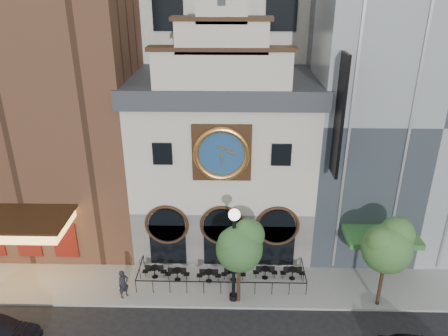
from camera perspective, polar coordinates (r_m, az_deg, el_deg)
ground at (r=27.56m, az=-0.49°, el=-17.93°), size 120.00×120.00×0.00m
sidewalk at (r=29.42m, az=-0.34°, el=-14.57°), size 44.00×5.00×0.15m
clock_building at (r=30.66m, az=-0.09°, el=1.50°), size 12.60×8.78×18.65m
theater_building at (r=33.90m, az=-23.11°, el=12.25°), size 14.00×15.60×25.00m
retail_building at (r=33.91m, az=22.75°, el=8.00°), size 14.00×14.40×20.00m
cafe_railing at (r=29.10m, az=-0.34°, el=-13.76°), size 10.60×2.60×0.90m
bistro_0 at (r=29.71m, az=-9.06°, el=-13.18°), size 1.58×0.68×0.90m
bistro_1 at (r=29.29m, az=-6.12°, el=-13.59°), size 1.58×0.68×0.90m
bistro_2 at (r=29.03m, az=-1.99°, el=-13.85°), size 1.58×0.68×0.90m
bistro_3 at (r=29.12m, az=1.25°, el=-13.69°), size 1.58×0.68×0.90m
bistro_4 at (r=29.40m, az=5.40°, el=-13.39°), size 1.58×0.68×0.90m
bistro_5 at (r=29.56m, az=8.93°, el=-13.37°), size 1.58×0.68×0.90m
pedestrian at (r=28.25m, az=-13.00°, el=-14.55°), size 0.80×0.81×1.88m
lamppost at (r=25.61m, az=1.31°, el=-10.11°), size 2.02×0.69×6.31m
tree_left at (r=25.50m, az=2.13°, el=-10.02°), size 2.84×2.73×5.47m
tree_right at (r=26.79m, az=20.66°, el=-9.36°), size 2.99×2.88×5.76m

